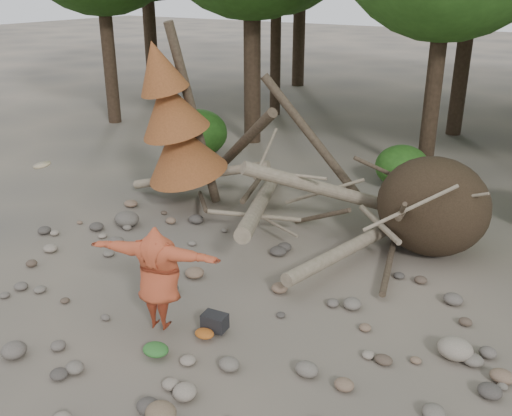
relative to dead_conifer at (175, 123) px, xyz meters
The scene contains 12 objects.
ground 5.05m from the dead_conifer, 47.26° to the right, with size 120.00×120.00×0.00m, color #514C44.
deadfall_pile 5.33m from the dead_conifer, ahead, with size 8.55×5.24×3.30m.
dead_conifer is the anchor object (origin of this frame).
bush_left 4.72m from the dead_conifer, 121.92° to the left, with size 1.80×1.80×1.44m, color #204C14.
bush_mid 6.11m from the dead_conifer, 48.52° to the left, with size 1.40×1.40×1.12m, color #2B601B.
frisbee_thrower 5.21m from the dead_conifer, 53.36° to the right, with size 3.02×1.16×2.51m.
backpack 5.62m from the dead_conifer, 44.24° to the right, with size 0.38×0.26×0.26m, color black.
cloth_green 6.12m from the dead_conifer, 53.65° to the right, with size 0.40×0.34×0.15m, color #2D6829.
cloth_orange 5.81m from the dead_conifer, 46.24° to the right, with size 0.31×0.26×0.11m, color #9F511B.
boulder_front_right 7.37m from the dead_conifer, 52.10° to the right, with size 0.41×0.37×0.25m, color #745F48.
boulder_mid_right 7.72m from the dead_conifer, 18.05° to the right, with size 0.51×0.46×0.31m, color gray.
boulder_mid_left 2.42m from the dead_conifer, 103.58° to the right, with size 0.57×0.51×0.34m, color #5A544B.
Camera 1 is at (5.27, -6.32, 5.14)m, focal length 40.00 mm.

